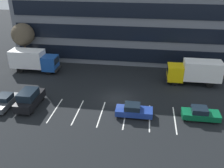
% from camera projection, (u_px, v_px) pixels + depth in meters
% --- Properties ---
extents(ground_plane, '(120.00, 120.00, 0.00)m').
position_uv_depth(ground_plane, '(117.00, 98.00, 32.03)').
color(ground_plane, black).
extents(office_building, '(38.86, 13.40, 14.40)m').
position_uv_depth(office_building, '(130.00, 15.00, 44.76)').
color(office_building, slate).
rests_on(office_building, ground_plane).
extents(lot_markings, '(14.14, 5.40, 0.01)m').
position_uv_depth(lot_markings, '(113.00, 115.00, 28.61)').
color(lot_markings, silver).
rests_on(lot_markings, ground_plane).
extents(box_truck_blue, '(7.53, 2.49, 3.49)m').
position_uv_depth(box_truck_blue, '(33.00, 60.00, 39.16)').
color(box_truck_blue, '#194799').
rests_on(box_truck_blue, ground_plane).
extents(box_truck_yellow, '(7.54, 2.50, 3.50)m').
position_uv_depth(box_truck_yellow, '(195.00, 71.00, 35.08)').
color(box_truck_yellow, yellow).
rests_on(box_truck_yellow, ground_plane).
extents(sedan_navy, '(4.18, 1.75, 1.50)m').
position_uv_depth(sedan_navy, '(134.00, 111.00, 28.13)').
color(sedan_navy, navy).
rests_on(sedan_navy, ground_plane).
extents(sedan_forest, '(4.12, 1.73, 1.48)m').
position_uv_depth(sedan_forest, '(200.00, 114.00, 27.54)').
color(sedan_forest, '#0C5933').
rests_on(sedan_forest, ground_plane).
extents(sedan_charcoal, '(1.76, 4.22, 1.51)m').
position_uv_depth(sedan_charcoal, '(5.00, 101.00, 29.93)').
color(sedan_charcoal, '#474C51').
rests_on(sedan_charcoal, ground_plane).
extents(suv_black, '(2.04, 4.81, 2.18)m').
position_uv_depth(suv_black, '(29.00, 99.00, 29.86)').
color(suv_black, black).
rests_on(suv_black, ground_plane).
extents(bare_tree, '(3.73, 3.73, 6.99)m').
position_uv_depth(bare_tree, '(23.00, 35.00, 40.79)').
color(bare_tree, '#473323').
rests_on(bare_tree, ground_plane).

